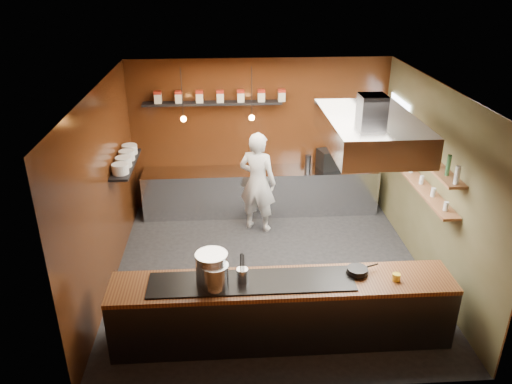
{
  "coord_description": "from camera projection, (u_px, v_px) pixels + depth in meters",
  "views": [
    {
      "loc": [
        -0.69,
        -6.83,
        4.6
      ],
      "look_at": [
        -0.21,
        0.4,
        1.25
      ],
      "focal_mm": 35.0,
      "sensor_mm": 36.0,
      "label": 1
    }
  ],
  "objects": [
    {
      "name": "tin_shelf",
      "position": [
        212.0,
        103.0,
        9.32
      ],
      "size": [
        2.6,
        0.26,
        0.04
      ],
      "primitive_type": "cube",
      "color": "black",
      "rests_on": "back_wall"
    },
    {
      "name": "bottles",
      "position": [
        421.0,
        143.0,
        7.71
      ],
      "size": [
        0.06,
        2.66,
        0.24
      ],
      "color": "silver",
      "rests_on": "bottle_shelf_upper"
    },
    {
      "name": "stockpot_large",
      "position": [
        212.0,
        267.0,
        6.22
      ],
      "size": [
        0.54,
        0.54,
        0.4
      ],
      "primitive_type": "cylinder",
      "rotation": [
        0.0,
        0.0,
        0.42
      ],
      "color": "silver",
      "rests_on": "pass_counter"
    },
    {
      "name": "extractor_hood",
      "position": [
        370.0,
        130.0,
        6.82
      ],
      "size": [
        1.2,
        2.0,
        0.72
      ],
      "color": "#38383D",
      "rests_on": "ceiling"
    },
    {
      "name": "pendant_right",
      "position": [
        252.0,
        115.0,
        8.78
      ],
      "size": [
        0.1,
        0.1,
        0.95
      ],
      "color": "black",
      "rests_on": "ceiling"
    },
    {
      "name": "left_wall",
      "position": [
        104.0,
        192.0,
        7.38
      ],
      "size": [
        0.0,
        5.0,
        5.0
      ],
      "primitive_type": "plane",
      "rotation": [
        1.57,
        0.0,
        1.57
      ],
      "color": "#311909",
      "rests_on": "ground"
    },
    {
      "name": "floor",
      "position": [
        270.0,
        271.0,
        8.16
      ],
      "size": [
        5.0,
        5.0,
        0.0
      ],
      "primitive_type": "plane",
      "color": "black",
      "rests_on": "ground"
    },
    {
      "name": "bottle_shelf_lower",
      "position": [
        416.0,
        179.0,
        7.96
      ],
      "size": [
        0.26,
        2.8,
        0.04
      ],
      "primitive_type": "cube",
      "color": "brown",
      "rests_on": "right_wall"
    },
    {
      "name": "bottle_shelf_upper",
      "position": [
        420.0,
        151.0,
        7.77
      ],
      "size": [
        0.26,
        2.8,
        0.04
      ],
      "primitive_type": "cube",
      "color": "brown",
      "rests_on": "right_wall"
    },
    {
      "name": "chef",
      "position": [
        258.0,
        182.0,
        9.09
      ],
      "size": [
        0.82,
        0.7,
        1.9
      ],
      "primitive_type": "imported",
      "rotation": [
        0.0,
        0.0,
        2.71
      ],
      "color": "silver",
      "rests_on": "floor"
    },
    {
      "name": "back_wall",
      "position": [
        260.0,
        136.0,
        9.79
      ],
      "size": [
        5.0,
        0.0,
        5.0
      ],
      "primitive_type": "plane",
      "rotation": [
        1.57,
        0.0,
        0.0
      ],
      "color": "#311909",
      "rests_on": "ground"
    },
    {
      "name": "ceiling",
      "position": [
        273.0,
        89.0,
        6.9
      ],
      "size": [
        5.0,
        5.0,
        0.0
      ],
      "primitive_type": "plane",
      "rotation": [
        3.14,
        0.0,
        0.0
      ],
      "color": "silver",
      "rests_on": "back_wall"
    },
    {
      "name": "storage_tins",
      "position": [
        220.0,
        96.0,
        9.27
      ],
      "size": [
        2.43,
        0.13,
        0.22
      ],
      "color": "beige",
      "rests_on": "tin_shelf"
    },
    {
      "name": "utensil_crock",
      "position": [
        242.0,
        275.0,
        6.25
      ],
      "size": [
        0.16,
        0.16,
        0.19
      ],
      "primitive_type": "cylinder",
      "rotation": [
        0.0,
        0.0,
        0.1
      ],
      "color": "silver",
      "rests_on": "pass_counter"
    },
    {
      "name": "plate_stacks",
      "position": [
        125.0,
        159.0,
        8.23
      ],
      "size": [
        0.26,
        1.16,
        0.16
      ],
      "color": "silver",
      "rests_on": "plate_shelf"
    },
    {
      "name": "frying_pan",
      "position": [
        358.0,
        270.0,
        6.45
      ],
      "size": [
        0.44,
        0.29,
        0.07
      ],
      "color": "black",
      "rests_on": "pass_counter"
    },
    {
      "name": "pass_counter",
      "position": [
        282.0,
        310.0,
        6.52
      ],
      "size": [
        4.4,
        0.72,
        0.94
      ],
      "color": "#38383D",
      "rests_on": "floor"
    },
    {
      "name": "butter_jar",
      "position": [
        396.0,
        277.0,
        6.33
      ],
      "size": [
        0.13,
        0.13,
        0.09
      ],
      "primitive_type": "cylinder",
      "rotation": [
        0.0,
        0.0,
        -0.35
      ],
      "color": "yellow",
      "rests_on": "pass_counter"
    },
    {
      "name": "plate_shelf",
      "position": [
        126.0,
        164.0,
        8.28
      ],
      "size": [
        0.3,
        1.4,
        0.04
      ],
      "primitive_type": "cube",
      "color": "black",
      "rests_on": "left_wall"
    },
    {
      "name": "right_wall",
      "position": [
        433.0,
        183.0,
        7.68
      ],
      "size": [
        0.0,
        5.0,
        5.0
      ],
      "primitive_type": "plane",
      "rotation": [
        1.57,
        0.0,
        -1.57
      ],
      "color": "brown",
      "rests_on": "ground"
    },
    {
      "name": "espresso_machine",
      "position": [
        329.0,
        159.0,
        9.76
      ],
      "size": [
        0.47,
        0.45,
        0.38
      ],
      "primitive_type": "cube",
      "rotation": [
        0.0,
        0.0,
        0.26
      ],
      "color": "black",
      "rests_on": "prep_counter"
    },
    {
      "name": "pendant_left",
      "position": [
        183.0,
        116.0,
        8.71
      ],
      "size": [
        0.1,
        0.1,
        0.95
      ],
      "color": "black",
      "rests_on": "ceiling"
    },
    {
      "name": "stockpot_small",
      "position": [
        215.0,
        276.0,
        6.12
      ],
      "size": [
        0.34,
        0.34,
        0.32
      ],
      "primitive_type": "cylinder",
      "rotation": [
        0.0,
        0.0,
        -0.01
      ],
      "color": "#B6B8BD",
      "rests_on": "pass_counter"
    },
    {
      "name": "window_pane",
      "position": [
        397.0,
        126.0,
        9.05
      ],
      "size": [
        0.0,
        1.0,
        1.0
      ],
      "primitive_type": "plane",
      "rotation": [
        1.57,
        0.0,
        -1.57
      ],
      "color": "white",
      "rests_on": "right_wall"
    },
    {
      "name": "wine_glasses",
      "position": [
        416.0,
        174.0,
        7.93
      ],
      "size": [
        0.07,
        2.37,
        0.13
      ],
      "color": "silver",
      "rests_on": "bottle_shelf_lower"
    },
    {
      "name": "prep_counter",
      "position": [
        261.0,
        191.0,
        9.94
      ],
      "size": [
        4.6,
        0.65,
        0.9
      ],
      "primitive_type": "cube",
      "color": "silver",
      "rests_on": "floor"
    }
  ]
}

